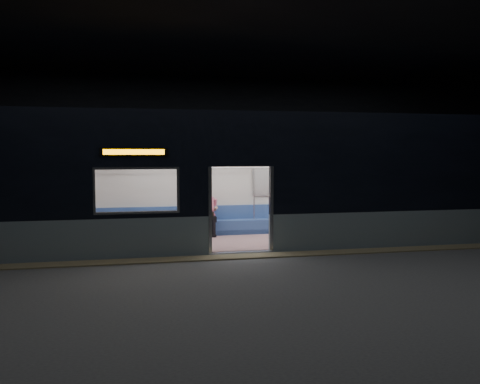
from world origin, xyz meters
name	(u,v)px	position (x,y,z in m)	size (l,w,h in m)	color
station_floor	(251,262)	(0.00, 0.00, -0.01)	(24.00, 14.00, 0.01)	#47494C
station_envelope	(252,92)	(0.00, 0.00, 3.66)	(24.00, 14.00, 5.00)	black
tactile_strip	(246,256)	(0.00, 0.55, 0.01)	(22.80, 0.50, 0.03)	#8C7F59
metro_car	(229,173)	(0.00, 2.54, 1.85)	(18.00, 3.04, 3.35)	gray
passenger	(208,209)	(-0.40, 3.55, 0.78)	(0.38, 0.65, 1.32)	black
handbag	(209,214)	(-0.42, 3.34, 0.66)	(0.25, 0.22, 0.13)	black
transit_map	(271,183)	(1.53, 3.85, 1.49)	(1.05, 0.03, 0.68)	white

